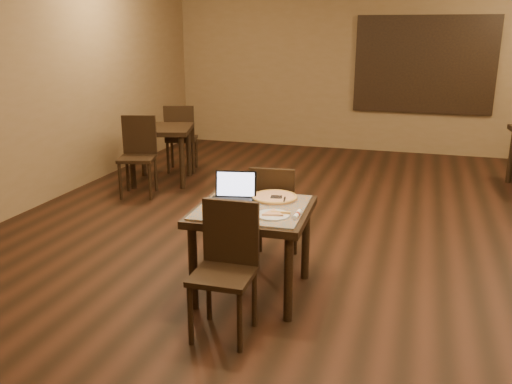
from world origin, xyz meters
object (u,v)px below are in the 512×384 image
(pizza_pan, at_px, (275,199))
(other_table_b_chair_far, at_px, (181,135))
(chair_main_far, at_px, (273,210))
(laptop, at_px, (233,193))
(chair_main_near, at_px, (227,261))
(other_table_b_chair_near, at_px, (138,151))
(other_table_b, at_px, (161,136))
(tiled_table, at_px, (253,218))

(pizza_pan, xyz_separation_m, other_table_b_chair_far, (-2.39, 3.29, -0.18))
(chair_main_far, distance_m, laptop, 0.62)
(chair_main_near, bearing_deg, other_table_b_chair_near, 127.16)
(other_table_b, bearing_deg, laptop, -69.46)
(pizza_pan, distance_m, other_table_b_chair_far, 4.07)
(chair_main_far, bearing_deg, chair_main_near, 84.27)
(laptop, relative_size, other_table_b_chair_near, 0.37)
(tiled_table, xyz_separation_m, chair_main_far, (0.01, 0.62, -0.12))
(tiled_table, xyz_separation_m, other_table_b_chair_near, (-2.32, 2.31, -0.07))
(tiled_table, bearing_deg, pizza_pan, 61.02)
(tiled_table, distance_m, chair_main_far, 0.63)
(pizza_pan, height_order, other_table_b_chair_far, other_table_b_chair_far)
(laptop, height_order, pizza_pan, laptop)
(other_table_b_chair_far, bearing_deg, other_table_b_chair_near, 71.49)
(tiled_table, height_order, other_table_b_chair_near, other_table_b_chair_near)
(other_table_b_chair_near, bearing_deg, chair_main_near, -67.70)
(tiled_table, bearing_deg, laptop, 149.85)
(pizza_pan, distance_m, other_table_b_chair_near, 3.20)
(other_table_b, xyz_separation_m, other_table_b_chair_near, (-0.03, -0.61, -0.08))
(pizza_pan, bearing_deg, tiled_table, -116.57)
(pizza_pan, bearing_deg, chair_main_near, -98.11)
(other_table_b, bearing_deg, chair_main_near, -73.15)
(chair_main_near, xyz_separation_m, pizza_pan, (0.12, 0.85, 0.22))
(other_table_b_chair_near, bearing_deg, other_table_b_chair_far, 71.49)
(laptop, bearing_deg, chair_main_far, 56.19)
(other_table_b_chair_near, relative_size, other_table_b_chair_far, 1.00)
(other_table_b, height_order, other_table_b_chair_near, other_table_b_chair_near)
(chair_main_near, height_order, chair_main_far, chair_main_near)
(laptop, xyz_separation_m, other_table_b_chair_near, (-2.12, 2.20, -0.24))
(chair_main_near, relative_size, laptop, 2.50)
(chair_main_far, height_order, other_table_b_chair_near, other_table_b_chair_near)
(chair_main_far, xyz_separation_m, other_table_b_chair_far, (-2.28, 2.91, 0.05))
(laptop, xyz_separation_m, other_table_b, (-2.09, 2.81, -0.16))
(tiled_table, xyz_separation_m, other_table_b_chair_far, (-2.27, 3.53, -0.07))
(chair_main_near, distance_m, laptop, 0.80)
(tiled_table, distance_m, other_table_b_chair_far, 4.20)
(chair_main_far, bearing_deg, laptop, 62.61)
(chair_main_near, relative_size, pizza_pan, 2.57)
(tiled_table, height_order, pizza_pan, pizza_pan)
(other_table_b_chair_far, bearing_deg, chair_main_near, 102.56)
(chair_main_far, height_order, other_table_b, chair_main_far)
(chair_main_near, relative_size, chair_main_far, 1.02)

